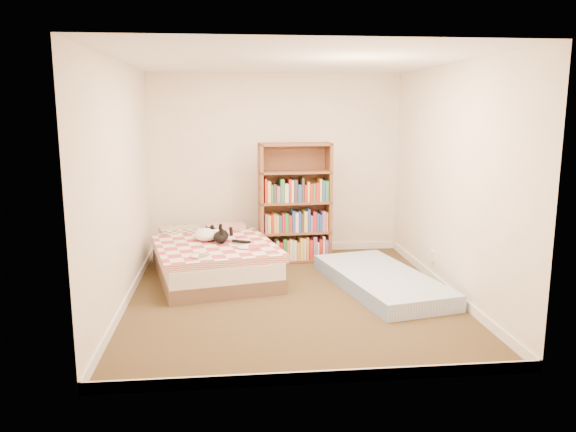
{
  "coord_description": "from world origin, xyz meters",
  "views": [
    {
      "loc": [
        -0.64,
        -5.84,
        2.03
      ],
      "look_at": [
        -0.0,
        0.3,
        0.84
      ],
      "focal_mm": 35.0,
      "sensor_mm": 36.0,
      "label": 1
    }
  ],
  "objects": [
    {
      "name": "room",
      "position": [
        0.0,
        0.0,
        1.2
      ],
      "size": [
        3.51,
        4.01,
        2.51
      ],
      "color": "#402F1B",
      "rests_on": "ground"
    },
    {
      "name": "white_dog",
      "position": [
        -0.93,
        0.86,
        0.52
      ],
      "size": [
        0.39,
        0.4,
        0.15
      ],
      "rotation": [
        0.0,
        0.0,
        0.44
      ],
      "color": "white",
      "rests_on": "bed"
    },
    {
      "name": "bookshelf",
      "position": [
        0.21,
        1.48,
        0.58
      ],
      "size": [
        0.97,
        0.38,
        1.58
      ],
      "rotation": [
        0.0,
        0.0,
        0.06
      ],
      "color": "brown",
      "rests_on": "room"
    },
    {
      "name": "bed",
      "position": [
        -0.86,
        0.85,
        0.22
      ],
      "size": [
        1.66,
        2.08,
        0.49
      ],
      "rotation": [
        0.0,
        0.0,
        0.22
      ],
      "color": "brown",
      "rests_on": "room"
    },
    {
      "name": "black_cat",
      "position": [
        -0.76,
        0.85,
        0.51
      ],
      "size": [
        0.38,
        0.71,
        0.16
      ],
      "rotation": [
        0.0,
        0.0,
        0.56
      ],
      "color": "black",
      "rests_on": "bed"
    },
    {
      "name": "floor_mattress",
      "position": [
        1.06,
        0.18,
        0.09
      ],
      "size": [
        1.28,
        2.11,
        0.18
      ],
      "primitive_type": "cube",
      "rotation": [
        0.0,
        0.0,
        0.21
      ],
      "color": "#7898C8",
      "rests_on": "room"
    }
  ]
}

